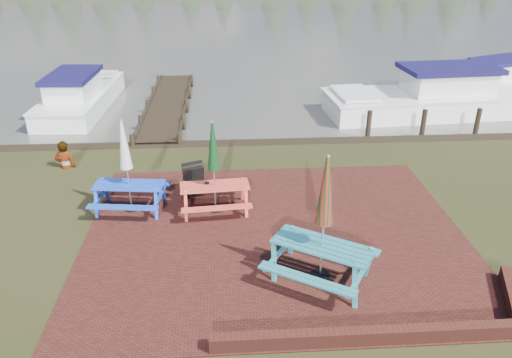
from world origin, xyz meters
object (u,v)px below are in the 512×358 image
Objects in this scene: jetty at (168,104)px; boat_near at (428,99)px; boat_far at (490,85)px; boat_jetty at (80,97)px; person at (62,142)px; chalkboard at (194,181)px; picnic_table_blue at (128,180)px; picnic_table_red at (214,181)px; picnic_table_teal at (323,239)px.

boat_near is (10.70, -1.04, 0.33)m from jetty.
jetty is 1.45× the size of boat_far.
boat_jetty is 6.57m from person.
boat_near is 4.72× the size of person.
chalkboard is 10.09m from boat_jetty.
picnic_table_blue reaches higher than jetty.
chalkboard is at bearing -79.73° from jetty.
picnic_table_red is 0.27× the size of jetty.
picnic_table_teal is 4.75m from chalkboard.
jetty is 6.56m from person.
boat_jetty is at bearing 116.56° from picnic_table_red.
picnic_table_red is at bearing 107.78° from boat_far.
boat_near is 14.16m from person.
boat_near is (6.43, 10.98, -0.53)m from picnic_table_teal.
picnic_table_teal is 5.44m from picnic_table_blue.
boat_jetty is (-3.57, 9.26, -0.49)m from picnic_table_blue.
picnic_table_teal is 12.78m from jetty.
boat_jetty is at bearing 154.83° from picnic_table_teal.
boat_near is 1.30× the size of boat_far.
picnic_table_red reaches higher than jetty.
chalkboard is at bearing 121.71° from picnic_table_red.
picnic_table_blue is 1.75m from chalkboard.
boat_jetty is (-7.95, 12.49, -0.61)m from picnic_table_teal.
boat_jetty is at bearing -78.17° from person.
person is at bearing 106.04° from boat_near.
picnic_table_teal is at bearing -54.88° from boat_jetty.
chalkboard is at bearing 104.29° from boat_far.
person is at bearing 91.32° from boat_far.
picnic_table_teal is 1.14× the size of picnic_table_red.
picnic_table_red reaches higher than person.
picnic_table_teal reaches higher than chalkboard.
jetty is at bearing 96.23° from picnic_table_blue.
picnic_table_blue is at bearing 102.83° from boat_far.
person reaches higher than chalkboard.
picnic_table_teal is 3.75m from picnic_table_red.
boat_near reaches higher than boat_far.
picnic_table_red is 9.24m from jetty.
boat_jetty is at bearing 96.98° from chalkboard.
picnic_table_blue reaches higher than boat_jetty.
jetty is at bearing 98.15° from picnic_table_red.
boat_far is at bearing 41.48° from picnic_table_blue.
boat_far is (12.44, 10.23, -0.49)m from picnic_table_red.
picnic_table_red reaches higher than boat_jetty.
boat_far is at bearing 12.04° from chalkboard.
boat_far is (10.24, 13.27, -0.62)m from picnic_table_teal.
boat_near reaches higher than person.
picnic_table_red is 16.11m from boat_far.
person is (-17.07, -7.24, 0.51)m from boat_far.
boat_near is at bearing 37.82° from picnic_table_red.
picnic_table_red is 0.30× the size of boat_near.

